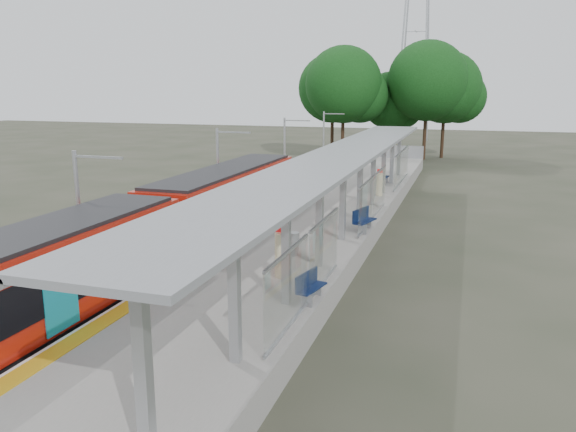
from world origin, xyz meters
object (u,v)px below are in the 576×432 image
object	(u,v)px
bench_near	(309,285)
bench_mid	(363,219)
info_pillar_near	(281,255)
info_pillar_far	(379,184)
bench_far	(383,176)
litter_bin	(294,244)
train	(154,231)

from	to	relation	value
bench_near	bench_mid	distance (m)	9.30
info_pillar_near	info_pillar_far	world-z (taller)	info_pillar_near
bench_far	litter_bin	size ratio (longest dim) A/B	1.63
info_pillar_far	litter_bin	world-z (taller)	info_pillar_far
bench_near	litter_bin	bearing A→B (deg)	125.86
bench_mid	info_pillar_far	world-z (taller)	info_pillar_far
bench_mid	litter_bin	distance (m)	5.10
bench_far	info_pillar_far	world-z (taller)	info_pillar_far
bench_near	bench_far	size ratio (longest dim) A/B	0.93
bench_mid	train	bearing A→B (deg)	-120.69
bench_near	info_pillar_near	world-z (taller)	info_pillar_near
train	info_pillar_far	world-z (taller)	train
bench_mid	litter_bin	bearing A→B (deg)	-96.29
info_pillar_near	litter_bin	bearing A→B (deg)	99.49
bench_far	info_pillar_near	xyz separation A→B (m)	(-0.42, -21.25, 0.29)
bench_near	bench_far	world-z (taller)	bench_far
bench_near	info_pillar_far	size ratio (longest dim) A/B	0.85
train	info_pillar_near	bearing A→B (deg)	-7.51
info_pillar_near	info_pillar_far	size ratio (longest dim) A/B	1.13
bench_near	bench_far	bearing A→B (deg)	105.64
bench_far	bench_mid	bearing A→B (deg)	-80.35
train	litter_bin	size ratio (longest dim) A/B	29.36
bench_near	litter_bin	xyz separation A→B (m)	(-1.95, 4.58, -0.02)
bench_far	train	bearing A→B (deg)	-101.28
info_pillar_far	train	bearing A→B (deg)	-118.64
train	bench_near	xyz separation A→B (m)	(7.12, -2.61, -0.56)
bench_mid	bench_far	distance (m)	13.88
train	litter_bin	xyz separation A→B (m)	(5.17, 1.97, -0.58)
info_pillar_near	litter_bin	xyz separation A→B (m)	(-0.37, 2.70, -0.36)
train	litter_bin	distance (m)	5.56
info_pillar_near	train	bearing A→B (deg)	174.16
train	info_pillar_far	distance (m)	17.10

